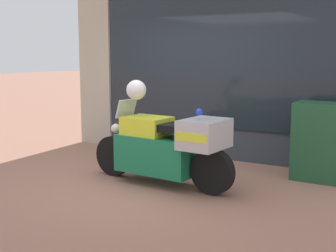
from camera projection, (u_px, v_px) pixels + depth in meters
ground_plane at (146, 180)px, 6.80m from camera, size 60.00×60.00×0.00m
shop_building at (191, 45)px, 8.36m from camera, size 5.53×0.55×3.92m
window_display at (223, 131)px, 8.29m from camera, size 4.33×0.30×1.93m
paramedic_motorcycle at (167, 146)px, 6.44m from camera, size 2.29×0.71×1.17m
utility_cabinet at (326, 142)px, 6.68m from camera, size 0.90×0.50×1.13m
white_helmet at (136, 90)px, 6.62m from camera, size 0.28×0.28×0.28m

